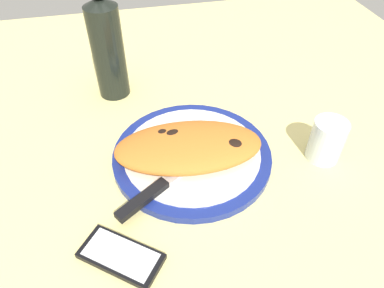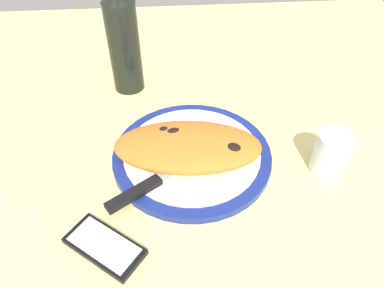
{
  "view_description": "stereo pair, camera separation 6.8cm",
  "coord_description": "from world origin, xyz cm",
  "views": [
    {
      "loc": [
        10.77,
        48.07,
        50.43
      ],
      "look_at": [
        0.0,
        0.0,
        3.88
      ],
      "focal_mm": 33.29,
      "sensor_mm": 36.0,
      "label": 1
    },
    {
      "loc": [
        4.08,
        49.09,
        50.43
      ],
      "look_at": [
        0.0,
        0.0,
        3.88
      ],
      "focal_mm": 33.29,
      "sensor_mm": 36.0,
      "label": 2
    }
  ],
  "objects": [
    {
      "name": "fork",
      "position": [
        2.22,
        -7.34,
        2.08
      ],
      "size": [
        17.26,
        5.86,
        0.4
      ],
      "color": "silver",
      "rests_on": "plate"
    },
    {
      "name": "smartphone",
      "position": [
        15.33,
        18.58,
        0.56
      ],
      "size": [
        13.76,
        12.54,
        1.16
      ],
      "color": "black",
      "rests_on": "ground_plane"
    },
    {
      "name": "calzone",
      "position": [
        0.84,
        0.8,
        4.12
      ],
      "size": [
        29.12,
        16.83,
        4.51
      ],
      "color": "orange",
      "rests_on": "plate"
    },
    {
      "name": "wine_bottle",
      "position": [
        13.35,
        -26.13,
        12.1
      ],
      "size": [
        7.27,
        7.27,
        29.71
      ],
      "color": "black",
      "rests_on": "ground_plane"
    },
    {
      "name": "knife",
      "position": [
        8.4,
        8.4,
        2.38
      ],
      "size": [
        20.47,
        14.68,
        1.2
      ],
      "color": "silver",
      "rests_on": "plate"
    },
    {
      "name": "ground_plane",
      "position": [
        0.0,
        0.0,
        -1.5
      ],
      "size": [
        150.0,
        150.0,
        3.0
      ],
      "primitive_type": "cube",
      "color": "#E5D684"
    },
    {
      "name": "water_glass",
      "position": [
        -25.26,
        5.06,
        3.69
      ],
      "size": [
        6.46,
        6.46,
        8.57
      ],
      "color": "silver",
      "rests_on": "ground_plane"
    },
    {
      "name": "plate",
      "position": [
        0.0,
        0.0,
        0.9
      ],
      "size": [
        30.98,
        30.98,
        1.88
      ],
      "color": "navy",
      "rests_on": "ground_plane"
    }
  ]
}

